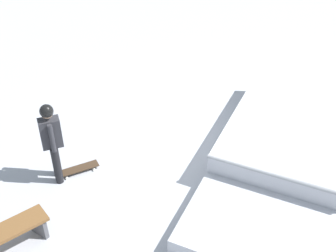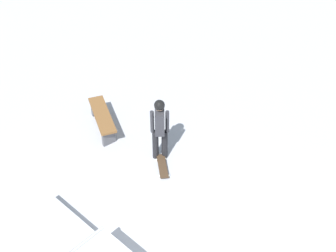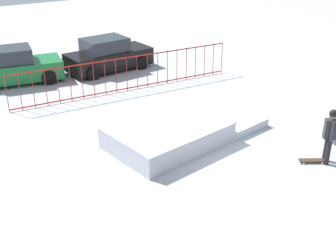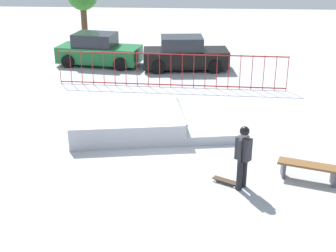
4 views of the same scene
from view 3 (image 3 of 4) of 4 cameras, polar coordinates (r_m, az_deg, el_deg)
name	(u,v)px [view 3 (image 3 of 4)]	position (r m, az deg, el deg)	size (l,w,h in m)	color
ground_plane	(212,148)	(13.97, 5.88, -2.91)	(60.00, 60.00, 0.00)	#A8AAB2
skate_ramp	(179,132)	(14.24, 1.40, -0.77)	(5.76, 3.48, 0.74)	#B0B3BB
skater	(330,132)	(13.50, 20.60, -0.79)	(0.44, 0.40, 1.73)	black
skateboard	(312,160)	(13.77, 18.45, -4.31)	(0.79, 0.57, 0.09)	#3F2D1E
perimeter_fence	(127,73)	(18.49, -5.46, 6.91)	(9.83, 0.44, 1.50)	maroon
parked_car_green	(13,67)	(20.56, -19.77, 7.31)	(4.30, 2.38, 1.60)	#196B33
parked_car_black	(108,56)	(21.33, -7.91, 9.18)	(4.25, 2.24, 1.60)	black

